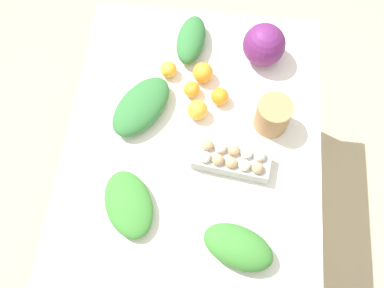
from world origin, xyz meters
TOP-DOWN VIEW (x-y plane):
  - ground_plane at (0.00, 0.00)m, footprint 8.00×8.00m
  - dining_table at (0.00, 0.00)m, footprint 1.32×0.99m
  - cabbage_purple at (0.44, -0.25)m, footprint 0.17×0.17m
  - egg_carton at (-0.06, -0.15)m, footprint 0.14×0.30m
  - paper_bag at (0.13, -0.30)m, footprint 0.13×0.13m
  - greens_bunch_beet_tops at (-0.37, -0.20)m, footprint 0.21×0.28m
  - greens_bunch_chard at (0.13, 0.21)m, footprint 0.34×0.29m
  - greens_bunch_scallion at (-0.26, 0.20)m, footprint 0.30×0.26m
  - greens_bunch_kale at (0.46, 0.05)m, footprint 0.25×0.14m
  - orange_0 at (0.31, -0.01)m, footprint 0.08×0.08m
  - orange_1 at (0.31, 0.13)m, footprint 0.07×0.07m
  - orange_2 at (0.23, 0.03)m, footprint 0.07×0.07m
  - orange_3 at (0.21, -0.09)m, footprint 0.07×0.07m
  - orange_4 at (0.14, -0.01)m, footprint 0.08×0.08m

SIDE VIEW (x-z plane):
  - ground_plane at x=0.00m, z-range 0.00..0.00m
  - dining_table at x=0.00m, z-range 0.29..1.06m
  - orange_2 at x=0.23m, z-range 0.77..0.84m
  - greens_bunch_scallion at x=-0.26m, z-range 0.77..0.84m
  - orange_1 at x=0.31m, z-range 0.77..0.84m
  - orange_3 at x=0.21m, z-range 0.77..0.85m
  - orange_4 at x=0.14m, z-range 0.77..0.85m
  - orange_0 at x=0.31m, z-range 0.77..0.86m
  - greens_bunch_chard at x=0.13m, z-range 0.77..0.86m
  - egg_carton at x=-0.06m, z-range 0.77..0.86m
  - greens_bunch_kale at x=0.46m, z-range 0.77..0.87m
  - greens_bunch_beet_tops at x=-0.37m, z-range 0.77..0.87m
  - paper_bag at x=0.13m, z-range 0.77..0.91m
  - cabbage_purple at x=0.44m, z-range 0.77..0.95m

